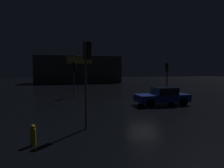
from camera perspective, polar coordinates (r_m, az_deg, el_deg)
name	(u,v)px	position (r m, az deg, el deg)	size (l,w,h in m)	color
ground_plane	(143,105)	(16.87, 9.04, -5.97)	(120.00, 120.00, 0.00)	black
store_building	(78,70)	(45.40, -9.66, 4.11)	(18.40, 7.04, 5.88)	#4C4742
traffic_signal_main	(167,72)	(24.64, 15.54, 3.25)	(0.42, 0.43, 3.71)	#595B60
traffic_signal_cross_left	(74,71)	(21.39, -10.78, 3.63)	(0.41, 0.43, 3.75)	#595B60
traffic_signal_cross_right	(87,63)	(9.86, -7.19, 5.89)	(0.42, 0.42, 4.31)	#595B60
car_near	(163,96)	(17.05, 14.37, -3.40)	(4.39, 2.06, 1.48)	navy
fire_hydrant	(33,135)	(8.53, -21.80, -13.52)	(0.22, 0.22, 0.82)	gold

